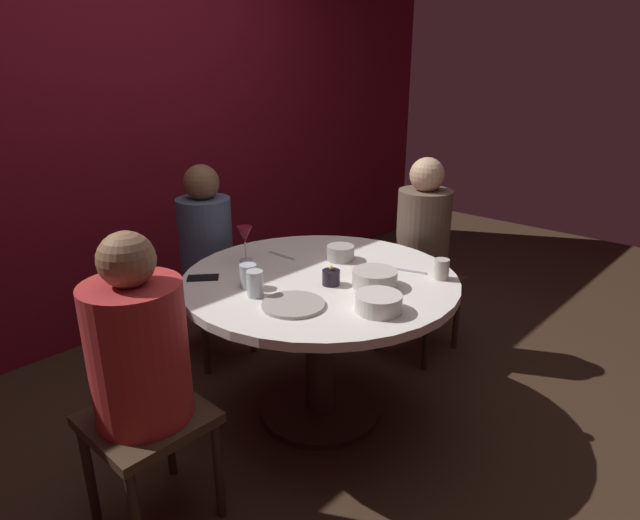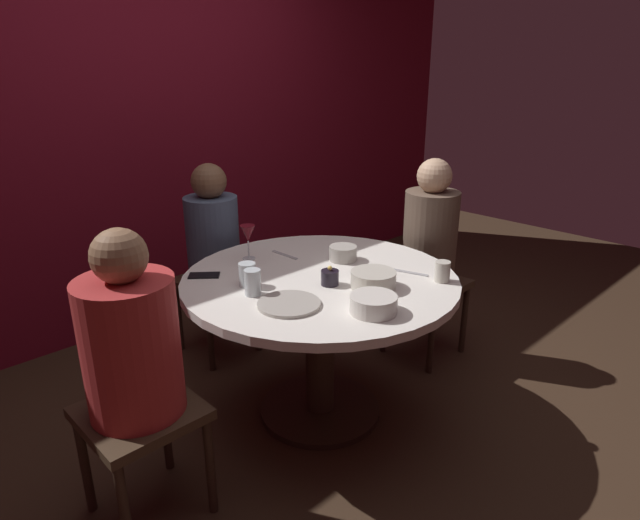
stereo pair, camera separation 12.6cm
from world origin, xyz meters
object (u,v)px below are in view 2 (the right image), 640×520
at_px(cup_near_candle, 253,282).
at_px(cup_by_right_diner, 247,275).
at_px(cup_by_left_diner, 442,271).
at_px(wine_glass, 248,235).
at_px(bowl_small_white, 373,280).
at_px(dinner_plate, 289,304).
at_px(bowl_salad_center, 373,304).
at_px(dining_table, 320,308).
at_px(bowl_serving_large, 343,253).
at_px(seated_diner_right, 430,238).
at_px(cell_phone, 204,275).
at_px(candle_holder, 330,277).
at_px(seated_diner_back, 213,239).
at_px(seated_diner_left, 132,349).

bearing_deg(cup_near_candle, cup_by_right_diner, 65.59).
xyz_separation_m(cup_near_candle, cup_by_left_diner, (0.70, -0.47, -0.01)).
relative_size(wine_glass, bowl_small_white, 0.89).
bearing_deg(dinner_plate, bowl_salad_center, -54.92).
distance_m(dining_table, dinner_plate, 0.38).
bearing_deg(dinner_plate, bowl_serving_large, 21.78).
distance_m(seated_diner_right, cup_near_candle, 1.22).
height_order(bowl_serving_large, cup_by_right_diner, cup_by_right_diner).
xyz_separation_m(bowl_serving_large, cup_by_left_diner, (0.12, -0.50, 0.01)).
relative_size(wine_glass, cup_by_left_diner, 1.88).
bearing_deg(bowl_serving_large, cell_phone, 154.39).
relative_size(candle_holder, cup_by_right_diner, 0.85).
height_order(candle_holder, cell_phone, candle_holder).
xyz_separation_m(wine_glass, cup_by_right_diner, (-0.21, -0.27, -0.08)).
distance_m(seated_diner_right, candle_holder, 0.92).
height_order(bowl_salad_center, cup_near_candle, cup_near_candle).
bearing_deg(seated_diner_back, seated_diner_right, 44.69).
relative_size(dining_table, cup_by_right_diner, 12.09).
bearing_deg(wine_glass, bowl_serving_large, -45.84).
bearing_deg(cell_phone, dinner_plate, -131.73).
height_order(seated_diner_back, cell_phone, seated_diner_back).
xyz_separation_m(bowl_salad_center, bowl_small_white, (0.19, 0.16, 0.00)).
bearing_deg(cup_by_right_diner, dinner_plate, -91.43).
bearing_deg(wine_glass, bowl_small_white, -76.02).
distance_m(candle_holder, cup_by_left_diner, 0.51).
distance_m(dinner_plate, cup_near_candle, 0.20).
height_order(seated_diner_right, cell_phone, seated_diner_right).
distance_m(wine_glass, cup_by_right_diner, 0.35).
height_order(wine_glass, cup_near_candle, wine_glass).
height_order(cell_phone, cup_by_right_diner, cup_by_right_diner).
xyz_separation_m(seated_diner_right, bowl_small_white, (-0.80, -0.26, 0.05)).
height_order(dining_table, seated_diner_right, seated_diner_right).
bearing_deg(cup_by_left_diner, cell_phone, 132.57).
xyz_separation_m(seated_diner_left, bowl_small_white, (0.99, -0.26, 0.06)).
height_order(dinner_plate, cup_by_right_diner, cup_by_right_diner).
bearing_deg(cup_by_right_diner, bowl_small_white, -46.39).
xyz_separation_m(seated_diner_right, cup_by_right_diner, (-1.18, 0.14, 0.06)).
xyz_separation_m(dining_table, bowl_small_white, (0.07, -0.26, 0.20)).
bearing_deg(candle_holder, seated_diner_left, 173.40).
distance_m(seated_diner_back, cup_near_candle, 0.91).
relative_size(candle_holder, cell_phone, 0.63).
bearing_deg(bowl_salad_center, bowl_serving_large, 54.76).
bearing_deg(dinner_plate, seated_diner_left, 166.92).
xyz_separation_m(seated_diner_right, cell_phone, (-1.25, 0.37, 0.01)).
relative_size(seated_diner_back, wine_glass, 6.52).
bearing_deg(cup_by_right_diner, bowl_serving_large, -6.82).
bearing_deg(seated_diner_back, dining_table, 0.00).
height_order(seated_diner_back, cup_by_left_diner, seated_diner_back).
bearing_deg(seated_diner_right, dining_table, 0.00).
bearing_deg(seated_diner_right, bowl_serving_large, -6.99).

